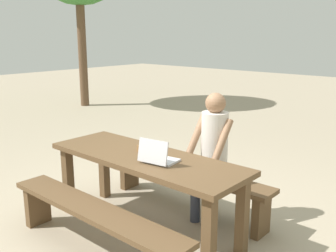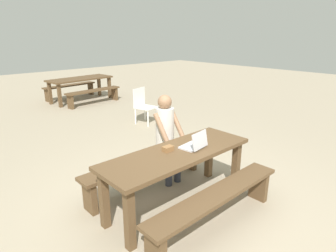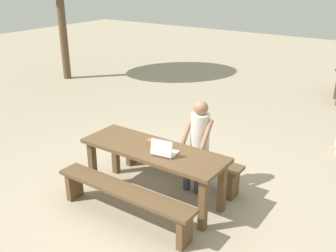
# 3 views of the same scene
# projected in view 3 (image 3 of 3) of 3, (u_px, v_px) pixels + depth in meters

# --- Properties ---
(ground_plane) EXTENTS (30.00, 30.00, 0.00)m
(ground_plane) POSITION_uv_depth(u_px,v_px,m) (154.00, 197.00, 5.41)
(ground_plane) COLOR tan
(picnic_table_front) EXTENTS (2.03, 0.69, 0.75)m
(picnic_table_front) POSITION_uv_depth(u_px,v_px,m) (153.00, 156.00, 5.17)
(picnic_table_front) COLOR brown
(picnic_table_front) RESTS_ON ground
(bench_near) EXTENTS (2.00, 0.30, 0.45)m
(bench_near) POSITION_uv_depth(u_px,v_px,m) (124.00, 196.00, 4.80)
(bench_near) COLOR brown
(bench_near) RESTS_ON ground
(bench_far) EXTENTS (2.00, 0.30, 0.45)m
(bench_far) POSITION_uv_depth(u_px,v_px,m) (179.00, 158.00, 5.76)
(bench_far) COLOR brown
(bench_far) RESTS_ON ground
(laptop) EXTENTS (0.33, 0.29, 0.23)m
(laptop) POSITION_uv_depth(u_px,v_px,m) (164.00, 151.00, 4.94)
(laptop) COLOR silver
(laptop) RESTS_ON picnic_table_front
(small_pouch) EXTENTS (0.13, 0.09, 0.06)m
(small_pouch) POSITION_uv_depth(u_px,v_px,m) (152.00, 142.00, 5.23)
(small_pouch) COLOR olive
(small_pouch) RESTS_ON picnic_table_front
(person_seated) EXTENTS (0.38, 0.39, 1.31)m
(person_seated) POSITION_uv_depth(u_px,v_px,m) (198.00, 140.00, 5.39)
(person_seated) COLOR #333847
(person_seated) RESTS_ON ground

